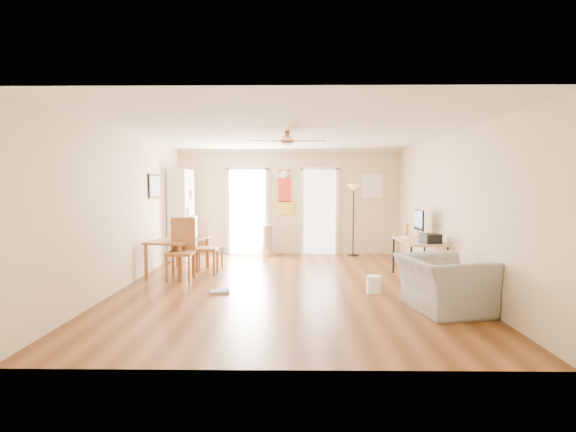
{
  "coord_description": "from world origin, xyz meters",
  "views": [
    {
      "loc": [
        0.1,
        -7.46,
        1.71
      ],
      "look_at": [
        0.0,
        0.6,
        1.15
      ],
      "focal_mm": 27.34,
      "sensor_mm": 36.0,
      "label": 1
    }
  ],
  "objects_px": {
    "bookshelf": "(181,214)",
    "trash_can": "(268,240)",
    "printer": "(431,238)",
    "dining_chair_right_a": "(211,246)",
    "computer_desk": "(418,260)",
    "torchiere_lamp": "(353,220)",
    "dining_table": "(179,256)",
    "dining_chair_right_b": "(205,245)",
    "armchair": "(443,284)",
    "wastebasket_a": "(374,284)",
    "dining_chair_near": "(181,250)"
  },
  "relations": [
    {
      "from": "dining_table",
      "to": "armchair",
      "type": "bearing_deg",
      "value": -30.64
    },
    {
      "from": "computer_desk",
      "to": "wastebasket_a",
      "type": "bearing_deg",
      "value": -135.52
    },
    {
      "from": "dining_chair_right_b",
      "to": "printer",
      "type": "xyz_separation_m",
      "value": [
        4.05,
        -0.86,
        0.25
      ]
    },
    {
      "from": "dining_chair_right_b",
      "to": "computer_desk",
      "type": "relative_size",
      "value": 0.82
    },
    {
      "from": "bookshelf",
      "to": "computer_desk",
      "type": "bearing_deg",
      "value": -15.62
    },
    {
      "from": "bookshelf",
      "to": "armchair",
      "type": "xyz_separation_m",
      "value": [
        4.67,
        -4.25,
        -0.67
      ]
    },
    {
      "from": "dining_chair_right_b",
      "to": "armchair",
      "type": "distance_m",
      "value": 4.47
    },
    {
      "from": "computer_desk",
      "to": "printer",
      "type": "relative_size",
      "value": 4.3
    },
    {
      "from": "dining_chair_right_a",
      "to": "computer_desk",
      "type": "distance_m",
      "value": 4.09
    },
    {
      "from": "bookshelf",
      "to": "torchiere_lamp",
      "type": "relative_size",
      "value": 1.2
    },
    {
      "from": "dining_table",
      "to": "bookshelf",
      "type": "bearing_deg",
      "value": 102.28
    },
    {
      "from": "armchair",
      "to": "dining_chair_right_b",
      "type": "bearing_deg",
      "value": 45.7
    },
    {
      "from": "torchiere_lamp",
      "to": "dining_chair_right_a",
      "type": "bearing_deg",
      "value": -151.32
    },
    {
      "from": "bookshelf",
      "to": "trash_can",
      "type": "bearing_deg",
      "value": 22.59
    },
    {
      "from": "dining_chair_right_b",
      "to": "trash_can",
      "type": "distance_m",
      "value": 2.55
    },
    {
      "from": "dining_table",
      "to": "dining_chair_right_b",
      "type": "distance_m",
      "value": 0.61
    },
    {
      "from": "dining_table",
      "to": "armchair",
      "type": "height_order",
      "value": "armchair"
    },
    {
      "from": "dining_chair_right_a",
      "to": "computer_desk",
      "type": "relative_size",
      "value": 0.71
    },
    {
      "from": "dining_chair_right_a",
      "to": "trash_can",
      "type": "xyz_separation_m",
      "value": [
        1.08,
        1.74,
        -0.11
      ]
    },
    {
      "from": "computer_desk",
      "to": "wastebasket_a",
      "type": "distance_m",
      "value": 1.39
    },
    {
      "from": "dining_chair_right_b",
      "to": "armchair",
      "type": "bearing_deg",
      "value": -124.16
    },
    {
      "from": "bookshelf",
      "to": "dining_chair_right_b",
      "type": "xyz_separation_m",
      "value": [
        0.92,
        -1.84,
        -0.48
      ]
    },
    {
      "from": "bookshelf",
      "to": "printer",
      "type": "bearing_deg",
      "value": -18.83
    },
    {
      "from": "printer",
      "to": "wastebasket_a",
      "type": "bearing_deg",
      "value": -160.32
    },
    {
      "from": "armchair",
      "to": "dining_chair_near",
      "type": "bearing_deg",
      "value": 53.73
    },
    {
      "from": "dining_chair_right_a",
      "to": "trash_can",
      "type": "relative_size",
      "value": 1.29
    },
    {
      "from": "dining_table",
      "to": "printer",
      "type": "relative_size",
      "value": 4.22
    },
    {
      "from": "torchiere_lamp",
      "to": "dining_chair_near",
      "type": "bearing_deg",
      "value": -141.12
    },
    {
      "from": "trash_can",
      "to": "torchiere_lamp",
      "type": "height_order",
      "value": "torchiere_lamp"
    },
    {
      "from": "computer_desk",
      "to": "printer",
      "type": "height_order",
      "value": "printer"
    },
    {
      "from": "torchiere_lamp",
      "to": "computer_desk",
      "type": "relative_size",
      "value": 1.28
    },
    {
      "from": "armchair",
      "to": "dining_table",
      "type": "bearing_deg",
      "value": 47.89
    },
    {
      "from": "dining_chair_right_b",
      "to": "torchiere_lamp",
      "type": "distance_m",
      "value": 3.91
    },
    {
      "from": "bookshelf",
      "to": "trash_can",
      "type": "relative_size",
      "value": 2.78
    },
    {
      "from": "torchiere_lamp",
      "to": "armchair",
      "type": "bearing_deg",
      "value": -82.8
    },
    {
      "from": "dining_chair_near",
      "to": "dining_chair_right_a",
      "type": "bearing_deg",
      "value": 73.64
    },
    {
      "from": "dining_chair_right_b",
      "to": "armchair",
      "type": "xyz_separation_m",
      "value": [
        3.75,
        -2.42,
        -0.19
      ]
    },
    {
      "from": "dining_chair_right_a",
      "to": "dining_chair_right_b",
      "type": "bearing_deg",
      "value": -160.58
    },
    {
      "from": "armchair",
      "to": "printer",
      "type": "bearing_deg",
      "value": -22.38
    },
    {
      "from": "torchiere_lamp",
      "to": "computer_desk",
      "type": "bearing_deg",
      "value": -73.72
    },
    {
      "from": "trash_can",
      "to": "armchair",
      "type": "distance_m",
      "value": 5.42
    },
    {
      "from": "bookshelf",
      "to": "wastebasket_a",
      "type": "distance_m",
      "value": 5.17
    },
    {
      "from": "dining_table",
      "to": "wastebasket_a",
      "type": "xyz_separation_m",
      "value": [
        3.53,
        -1.55,
        -0.2
      ]
    },
    {
      "from": "printer",
      "to": "armchair",
      "type": "height_order",
      "value": "printer"
    },
    {
      "from": "armchair",
      "to": "bookshelf",
      "type": "bearing_deg",
      "value": 36.2
    },
    {
      "from": "dining_table",
      "to": "dining_chair_right_a",
      "type": "height_order",
      "value": "dining_chair_right_a"
    },
    {
      "from": "trash_can",
      "to": "wastebasket_a",
      "type": "relative_size",
      "value": 2.75
    },
    {
      "from": "bookshelf",
      "to": "torchiere_lamp",
      "type": "xyz_separation_m",
      "value": [
        4.08,
        0.45,
        -0.17
      ]
    },
    {
      "from": "dining_chair_right_a",
      "to": "armchair",
      "type": "bearing_deg",
      "value": -109.03
    },
    {
      "from": "printer",
      "to": "trash_can",
      "type": "bearing_deg",
      "value": 124.98
    }
  ]
}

